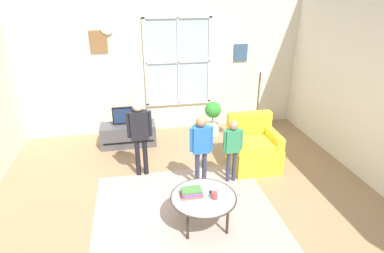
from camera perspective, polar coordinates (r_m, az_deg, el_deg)
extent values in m
cube|color=#9E7A56|center=(4.48, -0.13, -15.12)|extent=(6.21, 6.35, 0.02)
cube|color=silver|center=(6.55, -5.08, 11.39)|extent=(5.61, 0.12, 2.84)
cube|color=silver|center=(6.51, -2.51, 11.50)|extent=(1.30, 0.02, 1.72)
cube|color=white|center=(6.37, -2.63, 19.08)|extent=(1.36, 0.04, 0.06)
cube|color=white|center=(6.72, -2.36, 4.26)|extent=(1.36, 0.04, 0.06)
cube|color=white|center=(6.43, -8.31, 11.13)|extent=(0.06, 0.04, 1.72)
cube|color=white|center=(6.61, 3.19, 11.68)|extent=(0.06, 0.04, 1.72)
cube|color=white|center=(6.49, -2.49, 11.47)|extent=(0.03, 0.04, 1.72)
cube|color=white|center=(6.49, -2.49, 11.47)|extent=(1.30, 0.04, 0.03)
cube|color=olive|center=(6.38, -16.42, 14.41)|extent=(0.32, 0.03, 0.40)
cube|color=#38567A|center=(6.78, 8.72, 12.99)|extent=(0.28, 0.03, 0.34)
cylinder|color=silver|center=(6.32, -15.04, 16.75)|extent=(0.24, 0.04, 0.24)
cube|color=tan|center=(4.45, -1.11, -15.22)|extent=(2.43, 2.20, 0.01)
cube|color=#4C4C51|center=(6.22, -11.33, -1.44)|extent=(1.03, 0.43, 0.42)
cube|color=black|center=(6.05, -11.26, -2.84)|extent=(0.93, 0.02, 0.02)
cylinder|color=#4C4C4C|center=(6.12, -11.50, 0.56)|extent=(0.08, 0.08, 0.05)
cube|color=black|center=(6.06, -11.62, 2.01)|extent=(0.52, 0.05, 0.32)
cube|color=navy|center=(6.04, -11.62, 1.91)|extent=(0.48, 0.01, 0.28)
cube|color=yellow|center=(5.45, 10.95, -5.13)|extent=(0.76, 0.72, 0.42)
cube|color=yellow|center=(5.52, 10.17, 0.30)|extent=(0.76, 0.16, 0.45)
cube|color=yellow|center=(5.21, 7.93, -2.50)|extent=(0.12, 0.65, 0.20)
cube|color=yellow|center=(5.44, 14.34, -1.89)|extent=(0.12, 0.65, 0.20)
cube|color=yellow|center=(5.30, 11.35, -3.01)|extent=(0.61, 0.50, 0.08)
cylinder|color=#99B2B7|center=(4.06, 2.07, -12.53)|extent=(0.81, 0.81, 0.02)
torus|color=#3F3328|center=(4.06, 2.07, -12.53)|extent=(0.84, 0.84, 0.02)
cylinder|color=#33281E|center=(4.33, -1.96, -13.19)|extent=(0.04, 0.04, 0.39)
cylinder|color=#33281E|center=(4.42, 4.48, -12.44)|extent=(0.04, 0.04, 0.39)
cylinder|color=#33281E|center=(3.96, -0.77, -17.37)|extent=(0.04, 0.04, 0.39)
cylinder|color=#33281E|center=(4.05, 6.37, -16.41)|extent=(0.04, 0.04, 0.39)
cube|color=#A2674C|center=(4.06, -0.09, -12.13)|extent=(0.28, 0.18, 0.02)
cube|color=#8054A4|center=(4.05, -0.09, -11.86)|extent=(0.21, 0.16, 0.02)
cube|color=#CA4DA3|center=(4.03, -0.09, -11.59)|extent=(0.25, 0.15, 0.02)
cube|color=#437C39|center=(4.02, -0.09, -11.31)|extent=(0.25, 0.16, 0.02)
cylinder|color=#BF3F3F|center=(4.00, 4.03, -12.22)|extent=(0.08, 0.08, 0.09)
cube|color=black|center=(4.08, 3.85, -12.01)|extent=(0.08, 0.15, 0.02)
cylinder|color=#333851|center=(4.98, 6.51, -7.16)|extent=(0.06, 0.06, 0.51)
cylinder|color=#333851|center=(5.01, 7.57, -7.04)|extent=(0.06, 0.06, 0.51)
cube|color=#338C59|center=(4.79, 7.30, -2.56)|extent=(0.22, 0.12, 0.36)
sphere|color=#A87A5B|center=(4.68, 7.45, 0.21)|extent=(0.14, 0.14, 0.14)
cylinder|color=#338C59|center=(4.72, 5.88, -2.61)|extent=(0.05, 0.05, 0.33)
cylinder|color=#338C59|center=(4.80, 8.86, -2.33)|extent=(0.05, 0.05, 0.33)
cylinder|color=black|center=(5.15, -9.70, -5.43)|extent=(0.08, 0.08, 0.64)
cylinder|color=black|center=(5.15, -8.36, -5.32)|extent=(0.08, 0.08, 0.64)
cube|color=black|center=(4.92, -9.43, 0.23)|extent=(0.28, 0.14, 0.45)
sphere|color=beige|center=(4.80, -9.68, 3.68)|extent=(0.17, 0.17, 0.17)
cylinder|color=black|center=(4.89, -11.34, 0.24)|extent=(0.06, 0.06, 0.41)
cylinder|color=black|center=(4.89, -7.54, 0.53)|extent=(0.06, 0.06, 0.41)
cylinder|color=#333851|center=(4.81, 0.95, -7.72)|extent=(0.07, 0.07, 0.58)
cylinder|color=#333851|center=(4.84, 2.21, -7.59)|extent=(0.07, 0.07, 0.58)
cube|color=blue|center=(4.59, 1.65, -2.37)|extent=(0.25, 0.13, 0.41)
sphere|color=#A87A5B|center=(4.47, 1.69, 0.89)|extent=(0.16, 0.16, 0.16)
cylinder|color=blue|center=(4.53, -0.10, -2.40)|extent=(0.05, 0.05, 0.37)
cylinder|color=blue|center=(4.59, 3.49, -2.09)|extent=(0.05, 0.05, 0.37)
cylinder|color=silver|center=(6.60, 3.67, -0.37)|extent=(0.27, 0.27, 0.24)
cylinder|color=#4C7238|center=(6.53, 3.71, 1.11)|extent=(0.02, 0.02, 0.13)
sphere|color=green|center=(6.44, 3.77, 3.01)|extent=(0.33, 0.33, 0.33)
cylinder|color=black|center=(6.10, 11.01, -3.96)|extent=(0.26, 0.26, 0.03)
cylinder|color=brown|center=(5.80, 11.58, 2.63)|extent=(0.03, 0.03, 1.53)
cone|color=beige|center=(5.56, 12.30, 10.99)|extent=(0.32, 0.32, 0.22)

